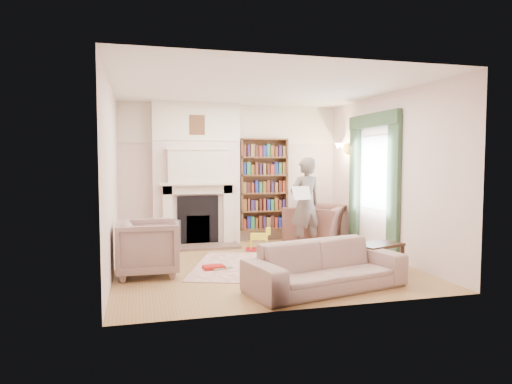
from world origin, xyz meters
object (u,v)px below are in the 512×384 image
object	(u,v)px
coffee_table	(377,258)
paraffin_heater	(175,235)
sofa	(326,266)
man_reading	(305,205)
armchair_reading	(316,225)
bookcase	(264,184)
armchair_left	(148,248)
rocking_horse	(259,239)

from	to	relation	value
coffee_table	paraffin_heater	world-z (taller)	paraffin_heater
sofa	man_reading	xyz separation A→B (m)	(0.61, 2.37, 0.56)
armchair_reading	man_reading	bearing A→B (deg)	-1.28
bookcase	paraffin_heater	size ratio (longest dim) A/B	3.36
armchair_reading	paraffin_heater	distance (m)	2.76
bookcase	coffee_table	distance (m)	3.38
sofa	man_reading	distance (m)	2.51
armchair_left	coffee_table	xyz separation A→B (m)	(3.27, -0.77, -0.18)
bookcase	man_reading	world-z (taller)	bookcase
armchair_left	man_reading	xyz separation A→B (m)	(2.82, 1.03, 0.46)
bookcase	man_reading	size ratio (longest dim) A/B	1.07
armchair_left	rocking_horse	distance (m)	2.40
armchair_left	rocking_horse	xyz separation A→B (m)	(2.01, 1.30, -0.18)
armchair_left	rocking_horse	world-z (taller)	armchair_left
sofa	coffee_table	world-z (taller)	sofa
coffee_table	sofa	bearing A→B (deg)	-171.10
armchair_left	man_reading	world-z (taller)	man_reading
coffee_table	rocking_horse	bearing A→B (deg)	102.05
man_reading	coffee_table	size ratio (longest dim) A/B	2.46
armchair_reading	man_reading	distance (m)	0.89
bookcase	paraffin_heater	bearing A→B (deg)	-164.41
sofa	coffee_table	bearing A→B (deg)	14.74
armchair_reading	sofa	distance (m)	3.16
armchair_left	coffee_table	world-z (taller)	armchair_left
armchair_left	coffee_table	distance (m)	3.36
armchair_left	man_reading	bearing A→B (deg)	-69.08
rocking_horse	paraffin_heater	bearing A→B (deg)	176.76
coffee_table	armchair_left	bearing A→B (deg)	147.51
rocking_horse	armchair_reading	bearing A→B (deg)	31.49
man_reading	coffee_table	bearing A→B (deg)	91.59
bookcase	coffee_table	xyz separation A→B (m)	(0.88, -3.12, -0.95)
man_reading	sofa	bearing A→B (deg)	63.00
bookcase	paraffin_heater	world-z (taller)	bookcase
man_reading	coffee_table	distance (m)	1.97
paraffin_heater	rocking_horse	bearing A→B (deg)	-19.65
man_reading	paraffin_heater	bearing A→B (deg)	-31.59
sofa	armchair_left	bearing A→B (deg)	135.29
armchair_reading	coffee_table	bearing A→B (deg)	35.63
paraffin_heater	armchair_reading	bearing A→B (deg)	-4.10
armchair_reading	rocking_horse	size ratio (longest dim) A/B	2.40
armchair_left	sofa	distance (m)	2.58
bookcase	armchair_reading	size ratio (longest dim) A/B	1.56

